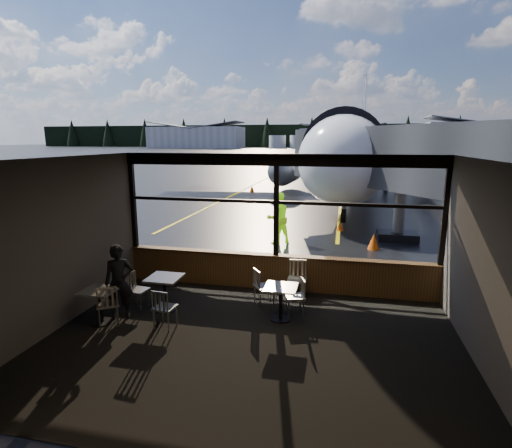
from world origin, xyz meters
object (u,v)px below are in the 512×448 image
(cafe_table_near, at_px, (281,303))
(chair_near_w, at_px, (264,287))
(cafe_table_left, at_px, (100,306))
(chair_mid_s, at_px, (165,308))
(chair_left_s, at_px, (108,304))
(cone_nose, at_px, (340,226))
(cone_extra, at_px, (374,241))
(ground_crew, at_px, (278,218))
(chair_mid_w, at_px, (138,291))
(passenger, at_px, (119,282))
(cone_wing, at_px, (252,189))
(cafe_table_mid, at_px, (165,294))
(chair_near_e, at_px, (295,297))
(airliner, at_px, (358,117))
(jet_bridge, at_px, (399,180))
(chair_near_n, at_px, (297,280))

(cafe_table_near, distance_m, chair_near_w, 0.87)
(cafe_table_left, distance_m, chair_mid_s, 1.44)
(chair_left_s, height_order, cone_nose, chair_left_s)
(cone_extra, bearing_deg, ground_crew, 177.61)
(chair_mid_w, relative_size, passenger, 0.51)
(cone_wing, bearing_deg, passenger, -84.56)
(chair_mid_w, relative_size, cone_wing, 1.80)
(chair_near_w, distance_m, cone_nose, 8.62)
(chair_near_w, bearing_deg, cone_wing, 160.57)
(cafe_table_mid, bearing_deg, ground_crew, 77.07)
(chair_near_e, xyz_separation_m, chair_mid_w, (-3.58, -0.40, 0.01))
(chair_near_e, bearing_deg, cone_nose, -23.77)
(cafe_table_near, bearing_deg, chair_mid_s, -158.61)
(airliner, relative_size, cone_wing, 76.01)
(jet_bridge, distance_m, chair_left_s, 10.84)
(cafe_table_near, relative_size, chair_near_e, 0.91)
(airliner, distance_m, chair_mid_w, 24.29)
(cafe_table_mid, distance_m, chair_mid_w, 0.67)
(chair_near_w, distance_m, cone_wing, 21.00)
(chair_near_e, relative_size, passenger, 0.51)
(airliner, distance_m, cafe_table_near, 23.69)
(chair_near_e, relative_size, chair_near_n, 0.88)
(jet_bridge, xyz_separation_m, chair_near_n, (-2.98, -6.02, -1.95))
(airliner, bearing_deg, passenger, -99.28)
(jet_bridge, xyz_separation_m, cone_extra, (-0.83, -0.93, -2.13))
(cone_nose, bearing_deg, cone_extra, -66.90)
(airliner, xyz_separation_m, cafe_table_left, (-5.76, -24.04, -5.09))
(cafe_table_left, bearing_deg, chair_mid_s, 3.90)
(jet_bridge, distance_m, chair_near_n, 6.99)
(chair_near_e, distance_m, cone_nose, 8.91)
(ground_crew, distance_m, cone_wing, 15.27)
(cafe_table_mid, distance_m, chair_mid_s, 0.89)
(cone_nose, height_order, cone_extra, cone_extra)
(jet_bridge, xyz_separation_m, cafe_table_left, (-6.89, -8.27, -2.04))
(cafe_table_mid, relative_size, ground_crew, 0.42)
(chair_mid_s, distance_m, passenger, 1.23)
(chair_near_n, xyz_separation_m, chair_mid_w, (-3.52, -1.36, -0.05))
(cafe_table_left, xyz_separation_m, cone_nose, (4.85, 10.16, -0.16))
(cafe_table_left, height_order, cone_nose, cafe_table_left)
(jet_bridge, relative_size, passenger, 6.72)
(cafe_table_mid, xyz_separation_m, cafe_table_left, (-1.06, -0.90, -0.03))
(jet_bridge, xyz_separation_m, chair_near_e, (-2.92, -6.98, -2.00))
(chair_left_s, bearing_deg, cone_extra, 16.62)
(chair_near_w, height_order, passenger, passenger)
(chair_near_w, bearing_deg, cone_nose, 135.78)
(cone_extra, bearing_deg, airliner, 91.03)
(jet_bridge, relative_size, chair_mid_s, 12.73)
(airliner, height_order, cone_nose, airliner)
(cafe_table_left, height_order, cone_extra, cafe_table_left)
(cone_wing, bearing_deg, chair_near_w, -76.26)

